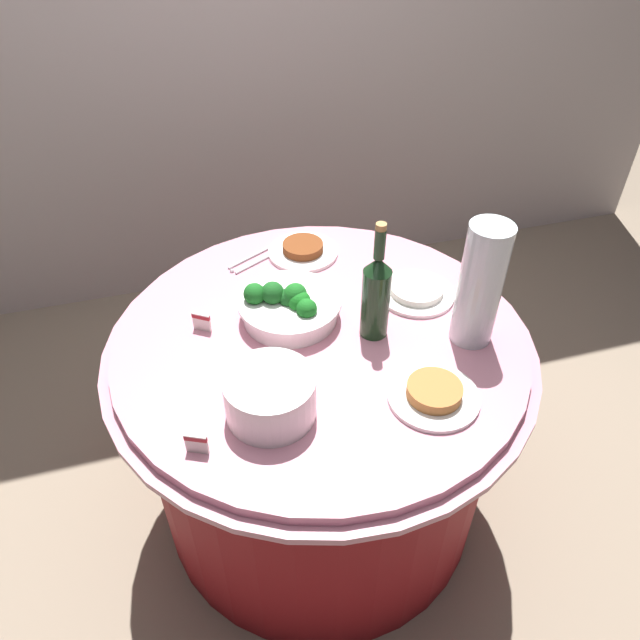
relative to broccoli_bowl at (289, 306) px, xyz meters
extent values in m
plane|color=gray|center=(0.06, -0.09, -0.78)|extent=(6.00, 6.00, 0.00)
cylinder|color=maroon|center=(0.06, -0.09, -0.44)|extent=(1.01, 1.01, 0.69)
cylinder|color=pink|center=(0.06, -0.09, -0.08)|extent=(1.16, 1.16, 0.02)
cylinder|color=pink|center=(0.06, -0.09, -0.06)|extent=(1.10, 1.10, 0.03)
cylinder|color=white|center=(0.00, 0.00, -0.02)|extent=(0.26, 0.26, 0.05)
cylinder|color=white|center=(0.00, 0.00, 0.01)|extent=(0.28, 0.28, 0.01)
sphere|color=#19581E|center=(0.01, 0.00, 0.03)|extent=(0.06, 0.06, 0.06)
sphere|color=#19601E|center=(-0.09, 0.03, 0.04)|extent=(0.06, 0.06, 0.06)
sphere|color=#19591E|center=(-0.04, 0.02, 0.04)|extent=(0.06, 0.06, 0.06)
sphere|color=#19661E|center=(0.02, -0.01, 0.04)|extent=(0.06, 0.06, 0.06)
sphere|color=#19731E|center=(0.02, -0.02, 0.03)|extent=(0.06, 0.06, 0.06)
sphere|color=#19691E|center=(0.03, -0.06, 0.03)|extent=(0.06, 0.06, 0.06)
sphere|color=#19561E|center=(0.00, 0.00, 0.03)|extent=(0.05, 0.05, 0.05)
cylinder|color=white|center=(-0.12, -0.32, -0.04)|extent=(0.21, 0.21, 0.01)
cylinder|color=white|center=(-0.12, -0.32, -0.03)|extent=(0.21, 0.21, 0.01)
cylinder|color=white|center=(-0.12, -0.32, -0.02)|extent=(0.21, 0.21, 0.01)
cylinder|color=white|center=(-0.12, -0.32, -0.01)|extent=(0.21, 0.21, 0.01)
cylinder|color=white|center=(-0.12, -0.32, 0.00)|extent=(0.21, 0.21, 0.01)
cylinder|color=white|center=(-0.12, -0.32, 0.01)|extent=(0.21, 0.21, 0.01)
cylinder|color=white|center=(-0.12, -0.32, 0.02)|extent=(0.21, 0.21, 0.01)
cylinder|color=white|center=(-0.12, -0.32, 0.03)|extent=(0.21, 0.21, 0.01)
cylinder|color=white|center=(-0.12, -0.32, 0.04)|extent=(0.21, 0.21, 0.01)
cylinder|color=white|center=(-0.12, -0.32, 0.05)|extent=(0.21, 0.21, 0.01)
cylinder|color=white|center=(-0.12, -0.32, 0.06)|extent=(0.21, 0.21, 0.01)
cylinder|color=#18351A|center=(0.20, -0.12, 0.06)|extent=(0.07, 0.07, 0.20)
cone|color=#18351A|center=(0.20, -0.12, 0.18)|extent=(0.07, 0.07, 0.04)
cylinder|color=#18351A|center=(0.20, -0.12, 0.24)|extent=(0.03, 0.03, 0.08)
cylinder|color=#B2844C|center=(0.20, -0.12, 0.28)|extent=(0.03, 0.03, 0.02)
cylinder|color=silver|center=(0.44, -0.20, 0.13)|extent=(0.11, 0.11, 0.34)
sphere|color=#E5B26B|center=(0.46, -0.20, 0.00)|extent=(0.06, 0.06, 0.06)
sphere|color=#E5B26B|center=(0.43, -0.19, 0.00)|extent=(0.06, 0.06, 0.06)
sphere|color=#E5B26B|center=(0.43, -0.22, 0.00)|extent=(0.06, 0.06, 0.06)
sphere|color=#72C64C|center=(0.46, -0.19, 0.05)|extent=(0.06, 0.06, 0.06)
sphere|color=#72C64C|center=(0.42, -0.20, 0.05)|extent=(0.06, 0.06, 0.06)
sphere|color=#72C64C|center=(0.44, -0.23, 0.05)|extent=(0.06, 0.06, 0.06)
sphere|color=red|center=(0.45, -0.19, 0.10)|extent=(0.06, 0.06, 0.06)
sphere|color=red|center=(0.42, -0.21, 0.10)|extent=(0.06, 0.06, 0.06)
sphere|color=red|center=(0.46, -0.22, 0.10)|extent=(0.06, 0.06, 0.06)
sphere|color=#E5B26B|center=(0.44, -0.18, 0.16)|extent=(0.06, 0.06, 0.06)
sphere|color=#E5B26B|center=(0.43, -0.22, 0.16)|extent=(0.06, 0.06, 0.06)
sphere|color=#E5B26B|center=(0.46, -0.21, 0.16)|extent=(0.06, 0.06, 0.06)
cylinder|color=silver|center=(-0.05, 0.31, -0.04)|extent=(0.15, 0.08, 0.01)
cylinder|color=silver|center=(-0.04, 0.28, -0.04)|extent=(0.15, 0.08, 0.01)
sphere|color=silver|center=(-0.12, 0.26, -0.04)|extent=(0.01, 0.01, 0.01)
cylinder|color=white|center=(0.38, 0.00, -0.04)|extent=(0.22, 0.22, 0.01)
cylinder|color=white|center=(0.38, 0.00, -0.02)|extent=(0.15, 0.15, 0.02)
cylinder|color=white|center=(0.26, -0.38, -0.04)|extent=(0.22, 0.22, 0.01)
cylinder|color=#B77038|center=(0.26, -0.38, -0.02)|extent=(0.13, 0.13, 0.03)
cylinder|color=white|center=(0.12, 0.30, -0.04)|extent=(0.22, 0.22, 0.01)
cylinder|color=brown|center=(0.12, 0.30, -0.02)|extent=(0.13, 0.13, 0.03)
cube|color=white|center=(-0.24, 0.02, -0.02)|extent=(0.05, 0.03, 0.05)
cube|color=maroon|center=(-0.24, 0.02, 0.00)|extent=(0.05, 0.04, 0.01)
cube|color=white|center=(-0.30, -0.38, -0.02)|extent=(0.05, 0.03, 0.05)
cube|color=maroon|center=(-0.30, -0.38, 0.00)|extent=(0.05, 0.03, 0.01)
camera|label=1|loc=(-0.27, -1.24, 1.02)|focal=33.67mm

